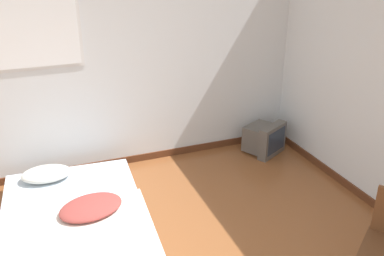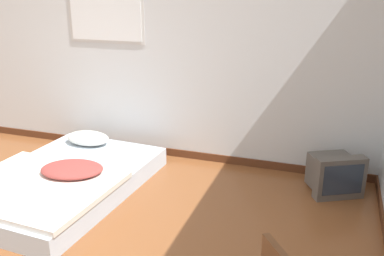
{
  "view_description": "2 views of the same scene",
  "coord_description": "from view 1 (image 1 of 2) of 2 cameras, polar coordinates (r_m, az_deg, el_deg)",
  "views": [
    {
      "loc": [
        -0.17,
        -2.18,
        2.56
      ],
      "look_at": [
        1.39,
        1.83,
        0.68
      ],
      "focal_mm": 40.0,
      "sensor_mm": 36.0,
      "label": 1
    },
    {
      "loc": [
        2.45,
        -1.87,
        1.99
      ],
      "look_at": [
        1.24,
        1.68,
        0.69
      ],
      "focal_mm": 40.0,
      "sensor_mm": 36.0,
      "label": 2
    }
  ],
  "objects": [
    {
      "name": "wall_back",
      "position": [
        4.92,
        -18.68,
        7.48
      ],
      "size": [
        8.35,
        0.08,
        2.6
      ],
      "color": "silver",
      "rests_on": "ground_plane"
    },
    {
      "name": "mattress_bed",
      "position": [
        4.27,
        -15.44,
        -12.04
      ],
      "size": [
        1.45,
        2.05,
        0.34
      ],
      "color": "silver",
      "rests_on": "ground_plane"
    },
    {
      "name": "crt_tv",
      "position": [
        5.65,
        9.61,
        -1.4
      ],
      "size": [
        0.57,
        0.56,
        0.41
      ],
      "color": "#56514C",
      "rests_on": "ground_plane"
    }
  ]
}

